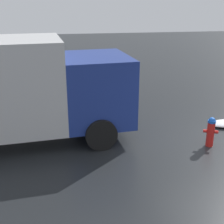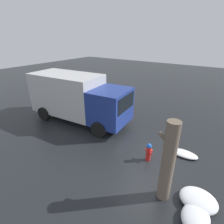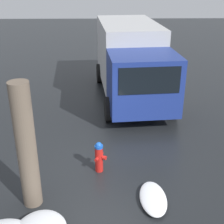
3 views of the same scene
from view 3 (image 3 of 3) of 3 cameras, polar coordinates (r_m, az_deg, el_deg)
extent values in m
plane|color=black|center=(8.69, -2.34, -10.63)|extent=(60.00, 60.00, 0.00)
cylinder|color=red|center=(8.49, -2.39, -8.64)|extent=(0.21, 0.21, 0.72)
cylinder|color=blue|center=(8.28, -2.43, -6.34)|extent=(0.23, 0.23, 0.07)
sphere|color=blue|center=(8.27, -2.44, -6.14)|extent=(0.18, 0.18, 0.18)
cylinder|color=red|center=(8.39, -1.41, -8.36)|extent=(0.14, 0.14, 0.11)
cylinder|color=red|center=(8.57, -1.97, -7.62)|extent=(0.13, 0.12, 0.09)
cylinder|color=red|center=(8.33, -2.84, -8.68)|extent=(0.13, 0.12, 0.09)
cylinder|color=#6B5B4C|center=(7.04, -15.39, -6.26)|extent=(0.44, 0.44, 3.00)
cylinder|color=#6B5B4C|center=(6.84, -15.80, 0.64)|extent=(0.50, 0.12, 0.40)
cube|color=navy|center=(10.93, 5.65, 5.39)|extent=(2.18, 2.52, 2.00)
cube|color=black|center=(9.88, 6.90, 5.70)|extent=(0.21, 1.97, 0.88)
cube|color=#BCBCBC|center=(13.98, 2.93, 10.89)|extent=(4.84, 2.76, 2.57)
cylinder|color=black|center=(11.67, 11.02, 1.02)|extent=(0.92, 0.36, 0.90)
cylinder|color=black|center=(11.21, -0.57, 0.51)|extent=(0.92, 0.36, 0.90)
cylinder|color=black|center=(15.64, 6.46, 7.36)|extent=(0.92, 0.36, 0.90)
cylinder|color=black|center=(15.30, -2.26, 7.12)|extent=(0.92, 0.36, 0.90)
ellipsoid|color=white|center=(7.70, 7.53, -15.38)|extent=(1.27, 0.63, 0.17)
camera|label=1|loc=(13.72, -37.52, 15.83)|focal=50.00mm
camera|label=2|loc=(8.07, -57.90, 15.89)|focal=28.00mm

